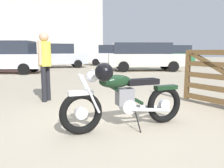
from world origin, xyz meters
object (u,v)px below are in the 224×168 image
Objects in this scene: vintage_motorcycle at (123,98)px; silver_sedan_mid at (166,55)px; bystander at (45,59)px; red_hatchback_near at (11,56)px; pale_sedan_back at (8,57)px; white_estate_far at (144,56)px; dark_sedan_left at (111,55)px; blue_hatchback_right at (59,55)px.

silver_sedan_mid reaches higher than vintage_motorcycle.
red_hatchback_near is at bearing -46.85° from bystander.
red_hatchback_near is 0.98× the size of pale_sedan_back.
silver_sedan_mid is at bearing 58.90° from white_estate_far.
red_hatchback_near is 0.97× the size of dark_sedan_left.
red_hatchback_near reaches higher than vintage_motorcycle.
dark_sedan_left is (6.78, 6.49, 0.00)m from pale_sedan_back.
vintage_motorcycle is 16.31m from dark_sedan_left.
blue_hatchback_right is at bearing -114.58° from pale_sedan_back.
white_estate_far is 1.02× the size of silver_sedan_mid.
dark_sedan_left is at bearing 20.70° from blue_hatchback_right.
white_estate_far is at bearing 50.94° from silver_sedan_mid.
white_estate_far reaches higher than vintage_motorcycle.
blue_hatchback_right is (-2.01, 13.67, 0.43)m from vintage_motorcycle.
pale_sedan_back is 0.85× the size of silver_sedan_mid.
dark_sedan_left and blue_hatchback_right have the same top height.
pale_sedan_back is (-3.00, 7.44, -0.10)m from bystander.
silver_sedan_mid is at bearing -100.35° from bystander.
bystander is (-1.46, 2.20, 0.53)m from vintage_motorcycle.
bystander is at bearing 53.81° from silver_sedan_mid.
silver_sedan_mid is at bearing -167.29° from red_hatchback_near.
vintage_motorcycle is at bearing 121.49° from pale_sedan_back.
silver_sedan_mid is (3.43, 4.56, 0.00)m from white_estate_far.
bystander is 0.34× the size of white_estate_far.
pale_sedan_back is at bearing -44.32° from bystander.
bystander is 0.40× the size of blue_hatchback_right.
red_hatchback_near is (-5.16, 12.71, 0.43)m from vintage_motorcycle.
bystander is 0.35× the size of silver_sedan_mid.
bystander is 14.44m from dark_sedan_left.
dark_sedan_left is at bearing -81.45° from bystander.
bystander is 0.41× the size of red_hatchback_near.
pale_sedan_back is at bearing -130.18° from blue_hatchback_right.
silver_sedan_mid is 1.16× the size of blue_hatchback_right.
red_hatchback_near is 0.82× the size of white_estate_far.
dark_sedan_left is 4.85m from silver_sedan_mid.
red_hatchback_near is at bearing -171.89° from blue_hatchback_right.
vintage_motorcycle is 0.51× the size of pale_sedan_back.
bystander is at bearing 84.83° from dark_sedan_left.
vintage_motorcycle is 2.69m from bystander.
pale_sedan_back reaches higher than silver_sedan_mid.
bystander is 8.02m from pale_sedan_back.
vintage_motorcycle is 13.72m from red_hatchback_near.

